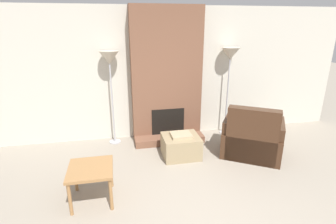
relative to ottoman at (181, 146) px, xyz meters
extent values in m
cube|color=beige|center=(-0.08, 1.07, 1.10)|extent=(7.71, 0.06, 2.60)
cube|color=brown|center=(-0.08, 0.89, 1.10)|extent=(1.37, 0.30, 2.60)
cube|color=brown|center=(-0.08, 0.58, -0.13)|extent=(1.37, 0.32, 0.13)
cube|color=black|center=(-0.08, 0.73, 0.20)|extent=(0.66, 0.02, 0.52)
cube|color=#998460|center=(0.00, 0.00, -0.01)|extent=(0.64, 0.56, 0.38)
cube|color=tan|center=(0.00, 0.00, 0.21)|extent=(0.35, 0.31, 0.05)
cube|color=#422819|center=(1.28, -0.18, 0.03)|extent=(1.27, 1.22, 0.45)
cube|color=#422819|center=(1.11, -0.44, 0.28)|extent=(0.81, 0.62, 0.96)
cube|color=#422819|center=(1.63, -0.41, 0.13)|extent=(0.53, 0.70, 0.67)
cube|color=#422819|center=(0.92, 0.04, 0.13)|extent=(0.53, 0.70, 0.67)
cube|color=#9E7042|center=(-1.47, -0.96, 0.27)|extent=(0.57, 0.60, 0.04)
cylinder|color=#9E7042|center=(-1.71, -1.21, 0.03)|extent=(0.04, 0.04, 0.45)
cylinder|color=#9E7042|center=(-1.22, -1.21, 0.03)|extent=(0.04, 0.04, 0.45)
cylinder|color=#9E7042|center=(-1.71, -0.70, 0.03)|extent=(0.04, 0.04, 0.45)
cylinder|color=#9E7042|center=(-1.22, -0.70, 0.03)|extent=(0.04, 0.04, 0.45)
cylinder|color=#ADADB2|center=(-1.15, 0.82, -0.19)|extent=(0.23, 0.23, 0.02)
cylinder|color=#ADADB2|center=(-1.15, 0.82, 0.59)|extent=(0.03, 0.03, 1.55)
cone|color=beige|center=(-1.15, 0.82, 1.48)|extent=(0.36, 0.36, 0.24)
cylinder|color=#ADADB2|center=(1.20, 0.82, -0.19)|extent=(0.23, 0.23, 0.02)
cylinder|color=#ADADB2|center=(1.20, 0.82, 0.60)|extent=(0.03, 0.03, 1.57)
cone|color=beige|center=(1.20, 0.82, 1.50)|extent=(0.36, 0.36, 0.24)
camera|label=1|loc=(-1.07, -4.09, 2.08)|focal=28.00mm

